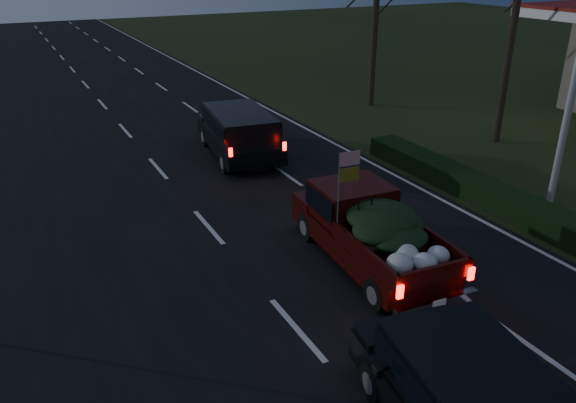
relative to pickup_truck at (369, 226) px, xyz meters
name	(u,v)px	position (x,y,z in m)	size (l,w,h in m)	color
ground	(297,330)	(-2.71, -1.55, -0.94)	(120.00, 120.00, 0.00)	black
road_asphalt	(297,329)	(-2.71, -1.55, -0.93)	(14.00, 120.00, 0.02)	black
hedge_row	(483,191)	(5.09, 1.45, -0.64)	(1.00, 10.00, 0.60)	black
pickup_truck	(369,226)	(0.00, 0.00, 0.00)	(2.17, 4.92, 2.52)	#380907
lead_suv	(239,129)	(0.25, 8.31, 0.09)	(2.59, 4.99, 1.37)	black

